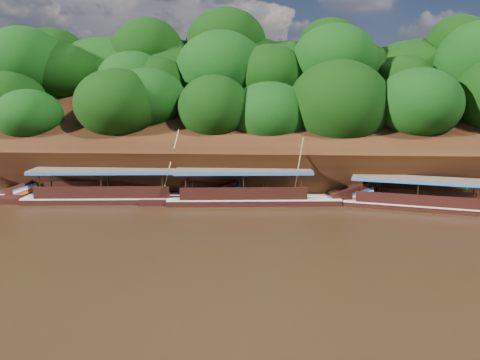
% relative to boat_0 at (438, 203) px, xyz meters
% --- Properties ---
extents(ground, '(160.00, 160.00, 0.00)m').
position_rel_boat_0_xyz_m(ground, '(-11.66, -7.08, -0.50)').
color(ground, black).
rests_on(ground, ground).
extents(riverbank, '(120.00, 30.06, 19.40)m').
position_rel_boat_0_xyz_m(riverbank, '(-11.67, 15.64, 1.39)').
color(riverbank, black).
rests_on(riverbank, ground).
extents(boat_0, '(13.71, 5.15, 5.88)m').
position_rel_boat_0_xyz_m(boat_0, '(0.00, 0.00, 0.00)').
color(boat_0, black).
rests_on(boat_0, ground).
extents(boat_1, '(15.32, 3.65, 5.53)m').
position_rel_boat_0_xyz_m(boat_1, '(-12.30, 1.34, 0.09)').
color(boat_1, black).
rests_on(boat_1, ground).
extents(boat_2, '(16.42, 3.65, 5.95)m').
position_rel_boat_0_xyz_m(boat_2, '(-22.66, 1.12, 0.08)').
color(boat_2, black).
rests_on(boat_2, ground).
extents(reeds, '(51.89, 2.25, 2.16)m').
position_rel_boat_0_xyz_m(reeds, '(-15.06, 2.39, 0.40)').
color(reeds, '#1F6018').
rests_on(reeds, ground).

